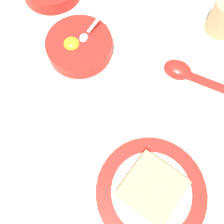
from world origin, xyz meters
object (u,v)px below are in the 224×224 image
(toast_plate, at_px, (151,192))
(toast_sandwich, at_px, (152,188))
(egg_bowl, at_px, (79,46))
(soup_spoon, at_px, (183,72))

(toast_plate, distance_m, toast_sandwich, 0.03)
(toast_plate, xyz_separation_m, toast_sandwich, (-0.00, -0.00, 0.03))
(egg_bowl, relative_size, toast_sandwich, 1.19)
(egg_bowl, relative_size, toast_plate, 0.71)
(soup_spoon, bearing_deg, toast_plate, -2.10)
(toast_sandwich, relative_size, soup_spoon, 0.84)
(toast_sandwich, bearing_deg, soup_spoon, 177.28)
(toast_plate, bearing_deg, toast_sandwich, -148.06)
(egg_bowl, distance_m, toast_plate, 0.38)
(toast_sandwich, xyz_separation_m, soup_spoon, (-0.29, 0.01, -0.02))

